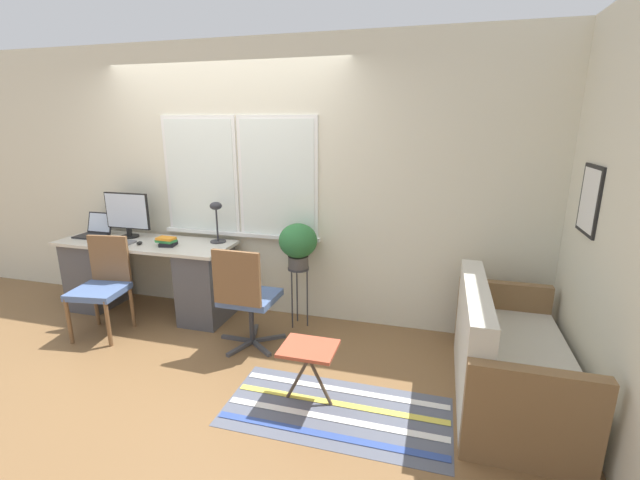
{
  "coord_description": "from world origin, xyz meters",
  "views": [
    {
      "loc": [
        2.06,
        -3.24,
        1.93
      ],
      "look_at": [
        1.11,
        0.15,
        0.97
      ],
      "focal_mm": 24.0,
      "sensor_mm": 36.0,
      "label": 1
    }
  ],
  "objects_px": {
    "desk_lamp": "(216,214)",
    "folding_stool": "(309,353)",
    "plant_stand": "(299,277)",
    "laptop": "(94,231)",
    "keyboard": "(116,242)",
    "mouse": "(139,243)",
    "couch_loveseat": "(506,361)",
    "potted_plant": "(298,243)",
    "monitor": "(127,214)",
    "book_stack": "(167,241)",
    "desk_chair_wooden": "(102,284)",
    "office_chair_swivel": "(246,296)"
  },
  "relations": [
    {
      "from": "mouse",
      "to": "book_stack",
      "type": "bearing_deg",
      "value": 8.76
    },
    {
      "from": "plant_stand",
      "to": "folding_stool",
      "type": "height_order",
      "value": "plant_stand"
    },
    {
      "from": "couch_loveseat",
      "to": "monitor",
      "type": "bearing_deg",
      "value": 79.57
    },
    {
      "from": "couch_loveseat",
      "to": "laptop",
      "type": "bearing_deg",
      "value": 81.32
    },
    {
      "from": "laptop",
      "to": "couch_loveseat",
      "type": "relative_size",
      "value": 0.21
    },
    {
      "from": "potted_plant",
      "to": "folding_stool",
      "type": "relative_size",
      "value": 0.97
    },
    {
      "from": "desk_chair_wooden",
      "to": "couch_loveseat",
      "type": "bearing_deg",
      "value": -9.15
    },
    {
      "from": "desk_lamp",
      "to": "potted_plant",
      "type": "xyz_separation_m",
      "value": [
        0.88,
        -0.06,
        -0.21
      ]
    },
    {
      "from": "desk_lamp",
      "to": "book_stack",
      "type": "height_order",
      "value": "desk_lamp"
    },
    {
      "from": "laptop",
      "to": "potted_plant",
      "type": "distance_m",
      "value": 2.27
    },
    {
      "from": "desk_lamp",
      "to": "keyboard",
      "type": "bearing_deg",
      "value": -163.07
    },
    {
      "from": "desk_chair_wooden",
      "to": "couch_loveseat",
      "type": "xyz_separation_m",
      "value": [
        3.51,
        -0.07,
        -0.2
      ]
    },
    {
      "from": "plant_stand",
      "to": "potted_plant",
      "type": "xyz_separation_m",
      "value": [
        -0.0,
        -0.0,
        0.34
      ]
    },
    {
      "from": "mouse",
      "to": "potted_plant",
      "type": "bearing_deg",
      "value": 8.75
    },
    {
      "from": "desk_lamp",
      "to": "plant_stand",
      "type": "height_order",
      "value": "desk_lamp"
    },
    {
      "from": "plant_stand",
      "to": "laptop",
      "type": "bearing_deg",
      "value": -178.25
    },
    {
      "from": "mouse",
      "to": "desk_lamp",
      "type": "bearing_deg",
      "value": 23.61
    },
    {
      "from": "mouse",
      "to": "desk_chair_wooden",
      "type": "distance_m",
      "value": 0.51
    },
    {
      "from": "keyboard",
      "to": "mouse",
      "type": "height_order",
      "value": "mouse"
    },
    {
      "from": "desk_lamp",
      "to": "folding_stool",
      "type": "xyz_separation_m",
      "value": [
        1.33,
        -1.19,
        -0.67
      ]
    },
    {
      "from": "desk_lamp",
      "to": "folding_stool",
      "type": "relative_size",
      "value": 0.93
    },
    {
      "from": "book_stack",
      "to": "office_chair_swivel",
      "type": "xyz_separation_m",
      "value": [
        0.99,
        -0.33,
        -0.32
      ]
    },
    {
      "from": "monitor",
      "to": "book_stack",
      "type": "xyz_separation_m",
      "value": [
        0.58,
        -0.18,
        -0.2
      ]
    },
    {
      "from": "keyboard",
      "to": "mouse",
      "type": "relative_size",
      "value": 5.52
    },
    {
      "from": "keyboard",
      "to": "mouse",
      "type": "bearing_deg",
      "value": -1.31
    },
    {
      "from": "keyboard",
      "to": "book_stack",
      "type": "bearing_deg",
      "value": 3.78
    },
    {
      "from": "couch_loveseat",
      "to": "desk_lamp",
      "type": "bearing_deg",
      "value": 74.25
    },
    {
      "from": "desk_lamp",
      "to": "couch_loveseat",
      "type": "bearing_deg",
      "value": -15.75
    },
    {
      "from": "mouse",
      "to": "couch_loveseat",
      "type": "height_order",
      "value": "couch_loveseat"
    },
    {
      "from": "mouse",
      "to": "desk_lamp",
      "type": "distance_m",
      "value": 0.81
    },
    {
      "from": "desk_lamp",
      "to": "desk_chair_wooden",
      "type": "distance_m",
      "value": 1.23
    },
    {
      "from": "laptop",
      "to": "couch_loveseat",
      "type": "xyz_separation_m",
      "value": [
        4.06,
        -0.62,
        -0.53
      ]
    },
    {
      "from": "desk_chair_wooden",
      "to": "potted_plant",
      "type": "bearing_deg",
      "value": 11.86
    },
    {
      "from": "book_stack",
      "to": "folding_stool",
      "type": "bearing_deg",
      "value": -28.16
    },
    {
      "from": "laptop",
      "to": "folding_stool",
      "type": "relative_size",
      "value": 0.68
    },
    {
      "from": "mouse",
      "to": "office_chair_swivel",
      "type": "relative_size",
      "value": 0.08
    },
    {
      "from": "desk_lamp",
      "to": "office_chair_swivel",
      "type": "xyz_separation_m",
      "value": [
        0.58,
        -0.59,
        -0.57
      ]
    },
    {
      "from": "couch_loveseat",
      "to": "plant_stand",
      "type": "relative_size",
      "value": 2.43
    },
    {
      "from": "book_stack",
      "to": "folding_stool",
      "type": "relative_size",
      "value": 0.45
    },
    {
      "from": "desk_lamp",
      "to": "couch_loveseat",
      "type": "relative_size",
      "value": 0.28
    },
    {
      "from": "monitor",
      "to": "desk_chair_wooden",
      "type": "distance_m",
      "value": 0.82
    },
    {
      "from": "laptop",
      "to": "office_chair_swivel",
      "type": "xyz_separation_m",
      "value": [
        1.97,
        -0.46,
        -0.33
      ]
    },
    {
      "from": "plant_stand",
      "to": "folding_stool",
      "type": "xyz_separation_m",
      "value": [
        0.45,
        -1.13,
        -0.11
      ]
    },
    {
      "from": "desk_chair_wooden",
      "to": "plant_stand",
      "type": "xyz_separation_m",
      "value": [
        1.72,
        0.62,
        0.02
      ]
    },
    {
      "from": "mouse",
      "to": "desk_chair_wooden",
      "type": "relative_size",
      "value": 0.08
    },
    {
      "from": "laptop",
      "to": "monitor",
      "type": "bearing_deg",
      "value": 7.7
    },
    {
      "from": "book_stack",
      "to": "folding_stool",
      "type": "height_order",
      "value": "book_stack"
    },
    {
      "from": "potted_plant",
      "to": "monitor",
      "type": "bearing_deg",
      "value": -179.53
    },
    {
      "from": "laptop",
      "to": "book_stack",
      "type": "bearing_deg",
      "value": -7.46
    },
    {
      "from": "book_stack",
      "to": "mouse",
      "type": "bearing_deg",
      "value": -171.24
    }
  ]
}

